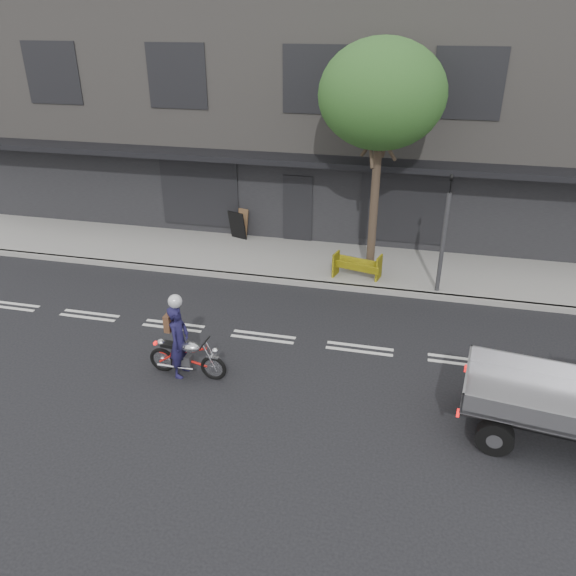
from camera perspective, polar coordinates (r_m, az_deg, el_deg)
The scene contains 10 objects.
ground at distance 14.02m, azimuth -2.53°, elevation -4.99°, with size 80.00×80.00×0.00m, color black.
sidewalk at distance 18.05m, azimuth 1.45°, elevation 2.80°, with size 32.00×3.20×0.15m, color gray.
kerb at distance 16.63m, azimuth 0.31°, elevation 0.65°, with size 32.00×0.20×0.15m, color gray.
building_main at distance 23.28m, azimuth 5.08°, elevation 18.16°, with size 26.00×10.00×8.00m, color slate.
street_tree at distance 15.87m, azimuth 9.51°, elevation 18.75°, with size 3.40×3.40×6.74m.
traffic_light_pole at distance 15.91m, azimuth 15.49°, elevation 4.63°, with size 0.12×0.12×3.50m.
motorcycle at distance 12.60m, azimuth -10.23°, elevation -6.84°, with size 1.83×0.53×0.94m.
rider at distance 12.46m, azimuth -11.00°, elevation -5.34°, with size 0.62×0.40×1.69m, color #1A163E.
construction_barrier at distance 16.52m, azimuth 6.96°, elevation 2.02°, with size 1.37×0.55×0.77m, color yellow, non-canonical shape.
sandwich_board at distance 19.51m, azimuth -5.18°, elevation 6.36°, with size 0.63×0.42×1.00m, color black, non-canonical shape.
Camera 1 is at (3.32, -11.50, 7.30)m, focal length 35.00 mm.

